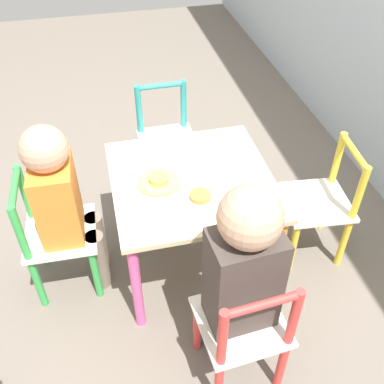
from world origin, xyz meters
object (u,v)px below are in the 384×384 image
(kids_table, at_px, (192,192))
(chair_teal, at_px, (166,142))
(chair_green, at_px, (55,236))
(chair_yellow, at_px, (321,204))
(child_right, at_px, (241,270))
(child_front, at_px, (62,198))
(plate_right, at_px, (200,198))
(chair_red, at_px, (243,330))
(plate_front, at_px, (159,181))

(kids_table, distance_m, chair_teal, 0.54)
(chair_green, distance_m, chair_yellow, 1.04)
(child_right, bearing_deg, child_front, -48.18)
(chair_yellow, bearing_deg, kids_table, -90.00)
(plate_right, bearing_deg, chair_yellow, 98.02)
(chair_green, height_order, child_front, child_front)
(plate_right, bearing_deg, child_right, 5.95)
(child_front, height_order, plate_right, child_front)
(chair_red, bearing_deg, kids_table, -90.00)
(chair_teal, xyz_separation_m, plate_front, (0.52, -0.12, 0.20))
(chair_green, bearing_deg, chair_teal, -43.93)
(kids_table, height_order, chair_red, chair_red)
(child_right, bearing_deg, chair_green, -44.97)
(child_front, bearing_deg, kids_table, -90.00)
(child_right, bearing_deg, chair_red, 90.00)
(plate_right, bearing_deg, chair_teal, -179.64)
(kids_table, bearing_deg, chair_yellow, 84.69)
(kids_table, height_order, plate_right, plate_right)
(chair_yellow, relative_size, chair_teal, 1.00)
(chair_green, distance_m, plate_front, 0.45)
(child_front, relative_size, plate_right, 4.44)
(plate_front, bearing_deg, chair_green, -92.22)
(chair_green, relative_size, child_front, 0.71)
(chair_yellow, height_order, child_front, child_front)
(chair_green, relative_size, plate_front, 3.33)
(chair_red, height_order, chair_yellow, same)
(child_front, bearing_deg, plate_front, -90.61)
(chair_teal, bearing_deg, child_right, -88.15)
(chair_yellow, relative_size, plate_front, 3.33)
(plate_right, relative_size, plate_front, 1.06)
(kids_table, xyz_separation_m, chair_yellow, (0.05, 0.52, -0.13))
(chair_teal, distance_m, plate_front, 0.57)
(kids_table, xyz_separation_m, plate_right, (0.12, 0.00, 0.07))
(chair_yellow, distance_m, plate_right, 0.56)
(plate_right, bearing_deg, chair_green, -104.72)
(chair_red, relative_size, chair_teal, 1.00)
(plate_right, bearing_deg, chair_red, 5.72)
(kids_table, distance_m, chair_red, 0.54)
(child_front, distance_m, plate_front, 0.34)
(chair_yellow, height_order, child_right, child_right)
(chair_green, distance_m, plate_right, 0.58)
(kids_table, xyz_separation_m, child_front, (-0.01, -0.46, 0.05))
(chair_red, relative_size, child_right, 0.66)
(chair_green, height_order, chair_yellow, same)
(chair_red, distance_m, chair_teal, 1.04)
(child_right, relative_size, plate_right, 4.80)
(child_front, xyz_separation_m, plate_right, (0.14, 0.46, 0.02))
(child_front, xyz_separation_m, plate_front, (0.01, 0.34, 0.02))
(plate_right, height_order, plate_front, same)
(kids_table, relative_size, chair_green, 1.13)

